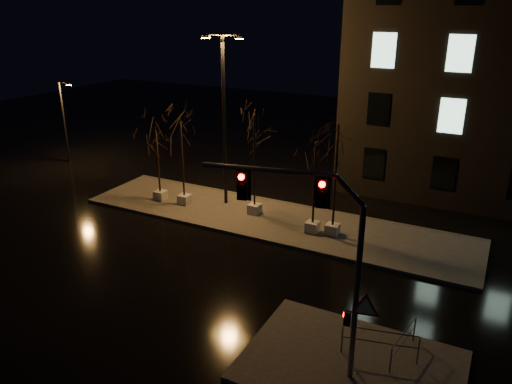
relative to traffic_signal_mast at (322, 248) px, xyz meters
The scene contains 13 objects.
ground 9.08m from the traffic_signal_mast, 146.74° to the left, with size 90.00×90.00×0.00m, color black.
median 13.02m from the traffic_signal_mast, 122.49° to the left, with size 22.00×5.00×0.15m, color #494641.
sidewalk_corner 4.66m from the traffic_signal_mast, 40.58° to the left, with size 7.00×5.00×0.15m, color #494641.
tree_0 16.85m from the traffic_signal_mast, 144.47° to the left, with size 1.80×1.80×4.40m.
tree_1 15.59m from the traffic_signal_mast, 140.54° to the left, with size 1.80×1.80×5.02m.
tree_2 13.01m from the traffic_signal_mast, 126.17° to the left, with size 1.80×1.80×5.81m.
tree_3 10.49m from the traffic_signal_mast, 111.82° to the left, with size 1.80×1.80×4.92m.
tree_4 10.32m from the traffic_signal_mast, 106.20° to the left, with size 1.80×1.80×5.90m.
traffic_signal_mast is the anchor object (origin of this frame).
streetlight_main 14.95m from the traffic_signal_mast, 131.68° to the left, with size 2.40×0.67×9.59m.
streetlight_far 28.05m from the traffic_signal_mast, 152.02° to the left, with size 1.18×0.24×6.00m.
guard_rail_a 4.33m from the traffic_signal_mast, 42.40° to the left, with size 2.46×0.59×1.08m.
guard_rail_b 4.86m from the traffic_signal_mast, 40.23° to the left, with size 0.41×2.06×0.99m.
Camera 1 is at (10.82, -16.78, 11.25)m, focal length 35.00 mm.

